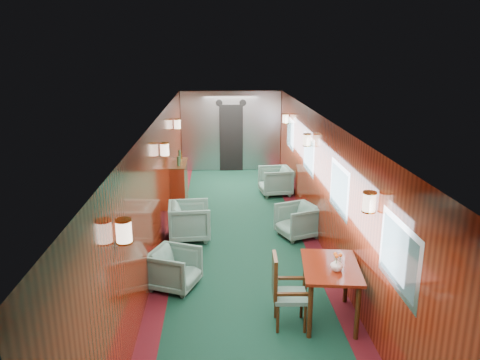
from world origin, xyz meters
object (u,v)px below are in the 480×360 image
at_px(armchair_left_near, 175,269).
at_px(armchair_right_near, 297,221).
at_px(dining_table, 330,274).
at_px(armchair_right_far, 275,181).
at_px(armchair_left_far, 190,221).
at_px(side_chair, 283,288).
at_px(credenza, 179,183).

relative_size(armchair_left_near, armchair_right_near, 0.97).
height_order(dining_table, armchair_right_far, dining_table).
bearing_deg(armchair_left_far, armchair_right_far, -40.20).
relative_size(side_chair, credenza, 0.79).
bearing_deg(armchair_right_far, dining_table, -6.28).
distance_m(dining_table, side_chair, 0.67).
bearing_deg(dining_table, side_chair, -162.84).
bearing_deg(armchair_left_far, credenza, 5.10).
bearing_deg(dining_table, armchair_left_far, 131.60).
relative_size(dining_table, armchair_right_near, 1.60).
xyz_separation_m(armchair_left_far, armchair_right_far, (2.02, 2.78, -0.01)).
bearing_deg(armchair_left_near, credenza, 24.80).
relative_size(armchair_left_far, armchair_right_far, 1.03).
bearing_deg(side_chair, credenza, 111.26).
distance_m(side_chair, armchair_right_far, 5.86).
height_order(armchair_left_near, armchair_right_near, armchair_right_near).
relative_size(dining_table, armchair_left_far, 1.43).
relative_size(dining_table, armchair_right_far, 1.47).
height_order(side_chair, armchair_left_far, side_chair).
relative_size(side_chair, armchair_right_far, 1.31).
bearing_deg(armchair_right_near, credenza, -152.72).
distance_m(side_chair, armchair_left_near, 1.90).
relative_size(armchair_right_near, armchair_right_far, 0.92).
bearing_deg(armchair_left_far, side_chair, -159.62).
bearing_deg(armchair_left_near, dining_table, -92.78).
xyz_separation_m(credenza, armchair_right_far, (2.37, 0.61, -0.16)).
height_order(dining_table, armchair_left_far, dining_table).
xyz_separation_m(side_chair, credenza, (-1.75, 5.22, -0.04)).
distance_m(dining_table, armchair_right_near, 2.94).
bearing_deg(dining_table, armchair_left_near, 162.19).
relative_size(armchair_left_far, armchair_right_near, 1.12).
xyz_separation_m(armchair_left_far, armchair_right_near, (2.11, -0.00, -0.04)).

